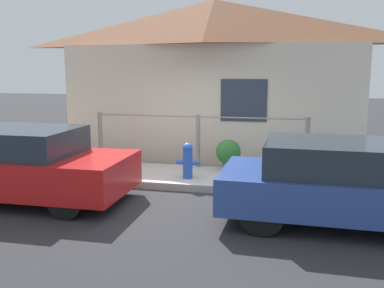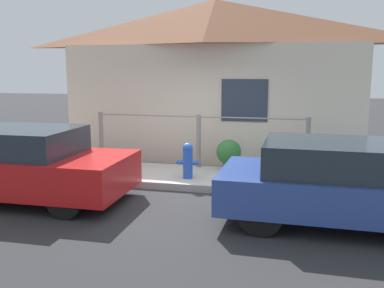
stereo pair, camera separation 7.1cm
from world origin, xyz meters
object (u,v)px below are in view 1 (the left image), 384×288
Objects in this scene: car_left at (26,164)px; potted_plant_by_fence at (79,154)px; potted_plant_near_hydrant at (228,153)px; car_right at (338,182)px; fire_hydrant at (188,160)px.

car_left reaches higher than potted_plant_by_fence.
car_left reaches higher than potted_plant_near_hydrant.
car_right is at bearing -50.94° from potted_plant_near_hydrant.
potted_plant_near_hydrant is at bearing 130.00° from car_right.
fire_hydrant is 1.15m from potted_plant_near_hydrant.
car_right is (5.38, 0.00, -0.01)m from car_left.
fire_hydrant is 2.79m from potted_plant_by_fence.
potted_plant_by_fence is at bearing -174.38° from potted_plant_near_hydrant.
car_left reaches higher than car_right.
car_right is 5.93m from potted_plant_by_fence.
fire_hydrant is at bearing 31.43° from car_left.
car_right is 5.33× the size of potted_plant_near_hydrant.
car_left reaches higher than fire_hydrant.
car_right reaches higher than fire_hydrant.
car_left is 3.08m from fire_hydrant.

